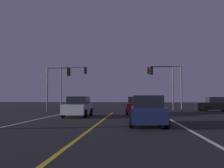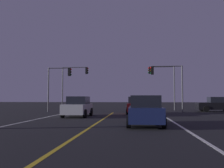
% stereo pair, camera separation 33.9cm
% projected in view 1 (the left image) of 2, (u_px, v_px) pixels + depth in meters
% --- Properties ---
extents(lane_edge_right, '(0.16, 33.55, 0.01)m').
position_uv_depth(lane_edge_right, '(203.00, 137.00, 9.84)').
color(lane_edge_right, silver).
rests_on(lane_edge_right, ground).
extents(lane_center_divider, '(0.16, 33.55, 0.01)m').
position_uv_depth(lane_center_divider, '(82.00, 136.00, 10.22)').
color(lane_center_divider, gold).
rests_on(lane_center_divider, ground).
extents(car_crossing_side, '(4.30, 2.02, 1.70)m').
position_uv_depth(car_crossing_side, '(215.00, 105.00, 28.85)').
color(car_crossing_side, black).
rests_on(car_crossing_side, ground).
extents(car_lead_same_lane, '(2.02, 4.30, 1.70)m').
position_uv_depth(car_lead_same_lane, '(147.00, 111.00, 14.14)').
color(car_lead_same_lane, black).
rests_on(car_lead_same_lane, ground).
extents(car_oncoming, '(2.02, 4.30, 1.70)m').
position_uv_depth(car_oncoming, '(78.00, 107.00, 21.03)').
color(car_oncoming, black).
rests_on(car_oncoming, ground).
extents(car_ahead_far, '(2.02, 4.30, 1.70)m').
position_uv_depth(car_ahead_far, '(136.00, 106.00, 24.75)').
color(car_ahead_far, black).
rests_on(car_ahead_far, ground).
extents(traffic_light_near_right, '(3.51, 0.36, 5.09)m').
position_uv_depth(traffic_light_near_right, '(165.00, 77.00, 27.18)').
color(traffic_light_near_right, '#4C4C51').
rests_on(traffic_light_near_right, ground).
extents(traffic_light_near_left, '(2.75, 0.36, 5.02)m').
position_uv_depth(traffic_light_near_left, '(59.00, 79.00, 28.10)').
color(traffic_light_near_left, '#4C4C51').
rests_on(traffic_light_near_left, ground).
extents(traffic_light_far_right, '(3.46, 0.36, 5.72)m').
position_uv_depth(traffic_light_far_right, '(161.00, 78.00, 32.67)').
color(traffic_light_far_right, '#4C4C51').
rests_on(traffic_light_far_right, ground).
extents(traffic_light_far_left, '(3.63, 0.36, 5.77)m').
position_uv_depth(traffic_light_far_left, '(73.00, 78.00, 33.58)').
color(traffic_light_far_left, '#4C4C51').
rests_on(traffic_light_far_left, ground).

